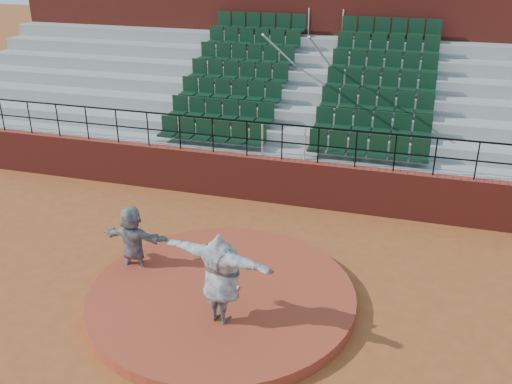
% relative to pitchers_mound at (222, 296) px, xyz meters
% --- Properties ---
extents(ground, '(90.00, 90.00, 0.00)m').
position_rel_pitchers_mound_xyz_m(ground, '(0.00, 0.00, -0.12)').
color(ground, '#9B4E23').
rests_on(ground, ground).
extents(pitchers_mound, '(5.50, 5.50, 0.25)m').
position_rel_pitchers_mound_xyz_m(pitchers_mound, '(0.00, 0.00, 0.00)').
color(pitchers_mound, '#A33C24').
rests_on(pitchers_mound, ground).
extents(pitching_rubber, '(0.60, 0.15, 0.03)m').
position_rel_pitchers_mound_xyz_m(pitching_rubber, '(0.00, 0.15, 0.14)').
color(pitching_rubber, white).
rests_on(pitching_rubber, pitchers_mound).
extents(boundary_wall, '(24.00, 0.30, 1.30)m').
position_rel_pitchers_mound_xyz_m(boundary_wall, '(0.00, 5.00, 0.53)').
color(boundary_wall, maroon).
rests_on(boundary_wall, ground).
extents(wall_railing, '(24.04, 0.05, 1.03)m').
position_rel_pitchers_mound_xyz_m(wall_railing, '(0.00, 5.00, 1.90)').
color(wall_railing, black).
rests_on(wall_railing, boundary_wall).
extents(seating_deck, '(24.00, 5.97, 4.63)m').
position_rel_pitchers_mound_xyz_m(seating_deck, '(0.00, 8.65, 1.32)').
color(seating_deck, '#969791').
rests_on(seating_deck, ground).
extents(press_box_facade, '(24.00, 3.00, 7.10)m').
position_rel_pitchers_mound_xyz_m(press_box_facade, '(0.00, 12.60, 3.43)').
color(press_box_facade, maroon).
rests_on(press_box_facade, ground).
extents(pitcher, '(2.36, 1.12, 1.86)m').
position_rel_pitchers_mound_xyz_m(pitcher, '(0.32, -0.88, 1.05)').
color(pitcher, black).
rests_on(pitcher, pitchers_mound).
extents(fielder, '(1.54, 0.49, 1.66)m').
position_rel_pitchers_mound_xyz_m(fielder, '(-2.21, 0.46, 0.70)').
color(fielder, black).
rests_on(fielder, ground).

